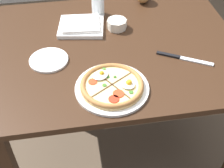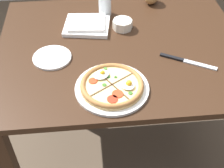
{
  "view_description": "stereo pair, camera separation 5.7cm",
  "coord_description": "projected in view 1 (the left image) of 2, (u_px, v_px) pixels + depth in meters",
  "views": [
    {
      "loc": [
        -0.22,
        -1.18,
        1.64
      ],
      "look_at": [
        -0.08,
        -0.29,
        0.77
      ],
      "focal_mm": 50.0,
      "sensor_mm": 36.0,
      "label": 1
    },
    {
      "loc": [
        -0.16,
        -1.19,
        1.64
      ],
      "look_at": [
        -0.08,
        -0.29,
        0.77
      ],
      "focal_mm": 50.0,
      "sensor_mm": 36.0,
      "label": 2
    }
  ],
  "objects": [
    {
      "name": "ground_plane",
      "position": [
        116.0,
        138.0,
        2.0
      ],
      "size": [
        12.0,
        12.0,
        0.0
      ],
      "primitive_type": "plane",
      "color": "brown"
    },
    {
      "name": "dining_table",
      "position": [
        118.0,
        61.0,
        1.56
      ],
      "size": [
        1.18,
        0.93,
        0.74
      ],
      "color": "#331E11",
      "rests_on": "ground_plane"
    },
    {
      "name": "pizza",
      "position": [
        112.0,
        86.0,
        1.26
      ],
      "size": [
        0.3,
        0.3,
        0.05
      ],
      "color": "white",
      "rests_on": "dining_table"
    },
    {
      "name": "ramekin_bowl",
      "position": [
        117.0,
        24.0,
        1.57
      ],
      "size": [
        0.1,
        0.1,
        0.05
      ],
      "color": "silver",
      "rests_on": "dining_table"
    },
    {
      "name": "napkin_folded",
      "position": [
        81.0,
        26.0,
        1.58
      ],
      "size": [
        0.25,
        0.22,
        0.04
      ],
      "rotation": [
        0.0,
        0.0,
        -0.16
      ],
      "color": "white",
      "rests_on": "dining_table"
    },
    {
      "name": "knife_main",
      "position": [
        184.0,
        58.0,
        1.41
      ],
      "size": [
        0.23,
        0.14,
        0.01
      ],
      "rotation": [
        0.0,
        0.0,
        -0.51
      ],
      "color": "silver",
      "rests_on": "dining_table"
    },
    {
      "name": "water_glass",
      "position": [
        98.0,
        6.0,
        1.65
      ],
      "size": [
        0.07,
        0.07,
        0.11
      ],
      "color": "white",
      "rests_on": "dining_table"
    },
    {
      "name": "side_saucer",
      "position": [
        49.0,
        60.0,
        1.4
      ],
      "size": [
        0.17,
        0.17,
        0.01
      ],
      "color": "white",
      "rests_on": "dining_table"
    }
  ]
}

